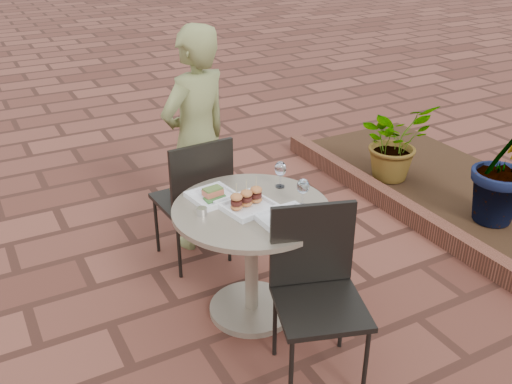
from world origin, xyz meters
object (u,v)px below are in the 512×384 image
chair_far (196,192)px  chair_near (316,280)px  plate_tuna (288,220)px  diner (197,141)px  plate_salmon (213,196)px  plate_sliders (246,202)px  cafe_table (251,244)px

chair_far → chair_near: bearing=93.8°
chair_far → plate_tuna: bearing=96.7°
plate_tuna → diner: bearing=91.1°
plate_salmon → plate_sliders: 0.23m
cafe_table → plate_salmon: plate_salmon is taller
diner → cafe_table: bearing=65.4°
plate_tuna → plate_salmon: bearing=117.7°
chair_far → diner: (0.14, 0.28, 0.25)m
chair_near → plate_salmon: (-0.23, 0.75, 0.20)m
diner → plate_tuna: size_ratio=5.37×
chair_near → chair_far: bearing=115.3°
plate_sliders → plate_tuna: plate_sliders is taller
plate_tuna → chair_far: bearing=99.9°
chair_far → plate_sliders: chair_far is taller
diner → plate_tuna: bearing=70.7°
plate_sliders → plate_salmon: bearing=121.8°
cafe_table → diner: diner is taller
plate_tuna → cafe_table: bearing=110.1°
cafe_table → plate_sliders: 0.29m
cafe_table → chair_near: chair_near is taller
plate_sliders → plate_tuna: bearing=-65.4°
chair_far → plate_sliders: size_ratio=2.96×
cafe_table → plate_tuna: bearing=-69.9°
diner → plate_sliders: diner is taller
cafe_table → plate_sliders: plate_sliders is taller
cafe_table → plate_salmon: (-0.14, 0.20, 0.27)m
chair_far → plate_salmon: chair_far is taller
chair_near → diner: size_ratio=0.58×
plate_salmon → plate_sliders: size_ratio=0.90×
diner → plate_tuna: (0.02, -1.18, -0.05)m
plate_salmon → chair_near: bearing=-73.2°
cafe_table → plate_sliders: size_ratio=2.86×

